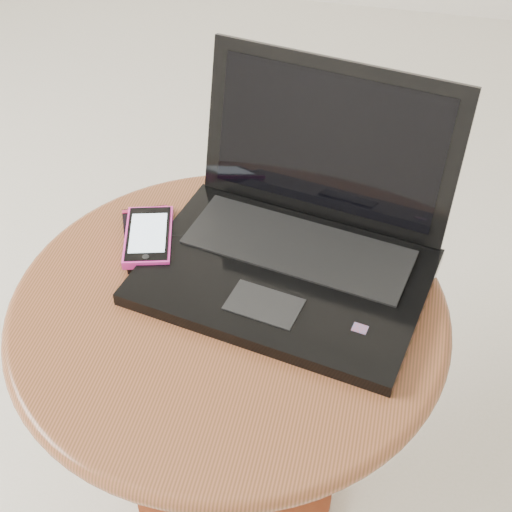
# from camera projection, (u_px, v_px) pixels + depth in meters

# --- Properties ---
(table) EXTENTS (0.56, 0.56, 0.44)m
(table) POSITION_uv_depth(u_px,v_px,m) (230.00, 352.00, 1.00)
(table) COLOR #622512
(table) RESTS_ON ground
(laptop) EXTENTS (0.40, 0.36, 0.23)m
(laptop) POSITION_uv_depth(u_px,v_px,m) (297.00, 236.00, 0.96)
(laptop) COLOR black
(laptop) RESTS_ON table
(phone_black) EXTENTS (0.11, 0.14, 0.01)m
(phone_black) POSITION_uv_depth(u_px,v_px,m) (148.00, 238.00, 1.01)
(phone_black) COLOR black
(phone_black) RESTS_ON table
(phone_pink) EXTENTS (0.09, 0.13, 0.01)m
(phone_pink) POSITION_uv_depth(u_px,v_px,m) (149.00, 236.00, 1.00)
(phone_pink) COLOR #F731A6
(phone_pink) RESTS_ON phone_black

